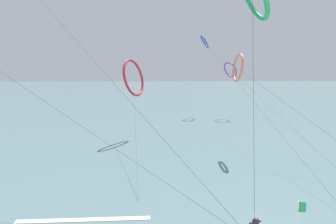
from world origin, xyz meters
TOP-DOWN VIEW (x-y plane):
  - sea_water at (0.00, 107.83)m, footprint 400.00×200.00m
  - kite_cobalt at (9.39, 57.16)m, footprint 3.49×49.55m
  - kite_crimson at (-4.39, 34.38)m, footprint 3.64×24.33m
  - kite_coral at (8.37, 26.39)m, footprint 11.39×15.11m
  - kite_violet at (14.03, 52.49)m, footprint 3.21×41.07m
  - beach_flag at (6.74, 6.77)m, footprint 0.47×0.10m
  - wave_crest_mid at (-6.23, 10.31)m, footprint 8.97×0.67m

SIDE VIEW (x-z plane):
  - sea_water at x=0.00m, z-range 0.00..0.08m
  - wave_crest_mid at x=-6.23m, z-range 0.00..0.12m
  - beach_flag at x=6.74m, z-range 0.46..3.28m
  - kite_crimson at x=-4.39m, z-range 3.03..14.45m
  - kite_violet at x=14.03m, z-range 3.99..15.29m
  - kite_coral at x=8.37m, z-range 4.24..16.14m
  - kite_cobalt at x=9.39m, z-range 7.03..24.19m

